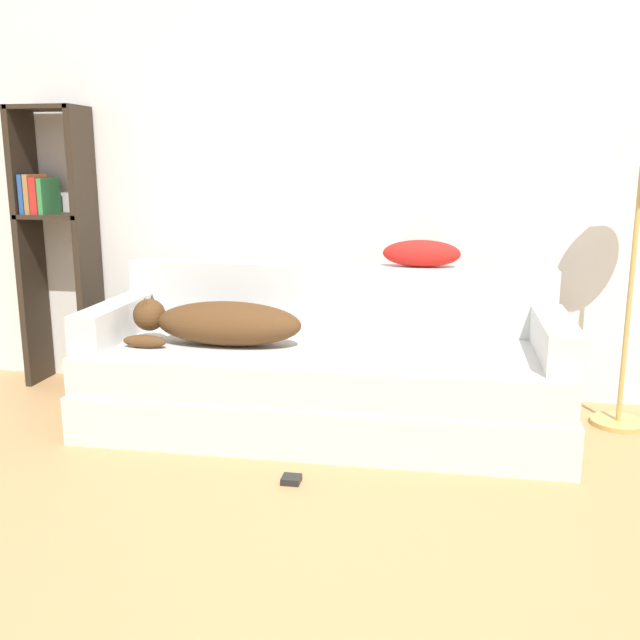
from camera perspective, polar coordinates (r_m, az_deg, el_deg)
wall_back at (r=3.91m, az=3.75°, el=13.70°), size 7.63×0.06×2.70m
couch at (r=3.46m, az=0.28°, el=-5.44°), size 2.26×0.89×0.41m
couch_backrest at (r=3.72m, az=1.26°, el=1.85°), size 2.22×0.15×0.34m
couch_arm_left at (r=3.70m, az=-16.05°, el=-0.02°), size 0.15×0.70×0.18m
couch_arm_right at (r=3.37m, az=18.26°, el=-1.38°), size 0.15×0.70×0.18m
dog at (r=3.45m, az=-8.06°, el=-0.23°), size 0.84×0.30×0.23m
laptop at (r=3.32m, az=2.30°, el=-2.33°), size 0.31×0.22×0.02m
throw_pillow at (r=3.64m, az=8.12°, el=5.29°), size 0.39×0.15×0.14m
bookshelf at (r=4.31m, az=-20.43°, el=6.59°), size 0.39×0.26×1.57m
power_adapter at (r=2.95m, az=-2.31°, el=-12.63°), size 0.08×0.08×0.03m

